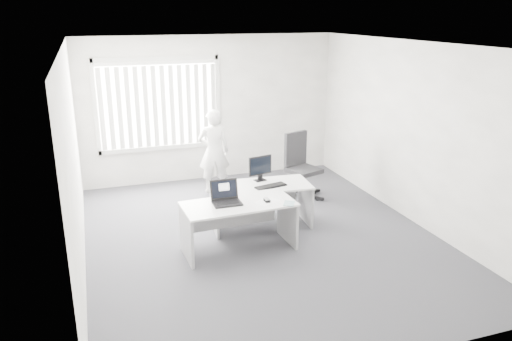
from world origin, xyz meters
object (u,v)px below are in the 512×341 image
object	(u,v)px
office_chair	(301,177)
monitor	(260,168)
desk_far	(261,196)
desk_near	(239,216)
person	(214,151)
laptop	(227,194)

from	to	relation	value
office_chair	monitor	xyz separation A→B (m)	(-1.07, -0.81, 0.52)
office_chair	monitor	bearing A→B (deg)	-162.01
desk_far	monitor	bearing A→B (deg)	79.83
desk_near	desk_far	size ratio (longest dim) A/B	1.01
desk_far	person	world-z (taller)	person
desk_near	laptop	bearing A→B (deg)	172.78
desk_near	laptop	world-z (taller)	laptop
desk_far	laptop	distance (m)	1.03
office_chair	monitor	distance (m)	1.44
laptop	monitor	bearing A→B (deg)	48.77
person	laptop	size ratio (longest dim) A/B	4.02
laptop	monitor	distance (m)	1.14
monitor	laptop	bearing A→B (deg)	-144.89
laptop	monitor	xyz separation A→B (m)	(0.77, 0.84, 0.03)
office_chair	laptop	size ratio (longest dim) A/B	3.02
desk_near	monitor	xyz separation A→B (m)	(0.61, 0.85, 0.38)
desk_far	laptop	world-z (taller)	laptop
desk_far	laptop	xyz separation A→B (m)	(-0.72, -0.65, 0.36)
office_chair	desk_far	bearing A→B (deg)	-157.39
desk_near	monitor	size ratio (longest dim) A/B	3.95
desk_far	office_chair	xyz separation A→B (m)	(1.12, 1.00, -0.13)
desk_far	office_chair	size ratio (longest dim) A/B	1.33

